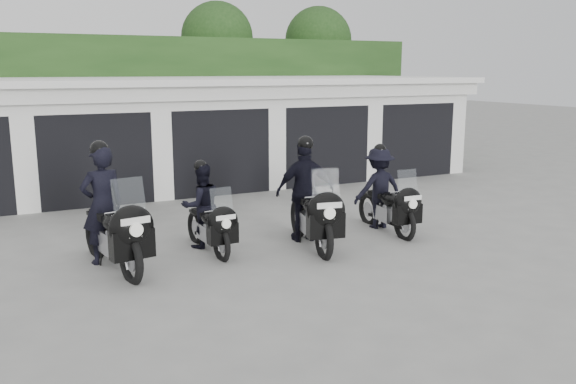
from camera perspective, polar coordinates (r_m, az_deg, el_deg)
name	(u,v)px	position (r m, az deg, el deg)	size (l,w,h in m)	color
ground	(327,250)	(11.08, 3.67, -5.42)	(80.00, 80.00, 0.00)	gray
garage_block	(191,131)	(18.13, -9.06, 5.65)	(16.40, 6.80, 2.96)	silver
background_vegetation	(160,81)	(22.83, -11.93, 10.10)	(20.00, 3.90, 5.80)	#1C3B15
police_bike_a	(110,218)	(10.29, -16.30, -2.31)	(0.98, 2.44, 2.13)	black
police_bike_b	(205,211)	(11.04, -7.77, -1.80)	(0.78, 1.91, 1.66)	black
police_bike_c	(308,198)	(11.27, 1.91, -0.53)	(1.22, 2.35, 2.06)	black
police_bike_d	(383,193)	(12.43, 8.87, -0.05)	(1.10, 2.06, 1.79)	black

